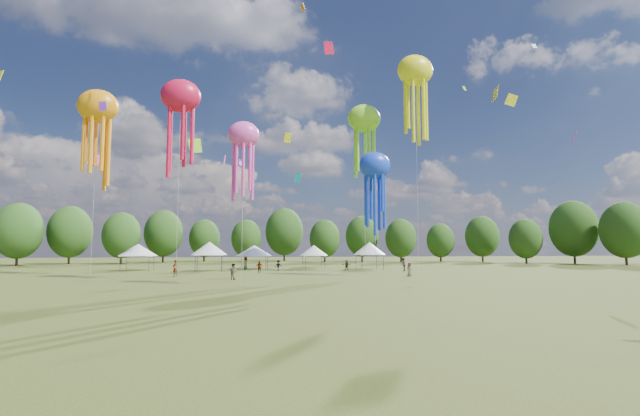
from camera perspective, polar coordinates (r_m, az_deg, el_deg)
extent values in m
plane|color=#384416|center=(16.93, 15.81, -16.13)|extent=(300.00, 300.00, 0.00)
imported|color=gray|center=(48.07, -10.93, -7.91)|extent=(1.03, 1.01, 1.67)
imported|color=gray|center=(71.06, -9.38, -6.89)|extent=(0.85, 1.07, 1.90)
imported|color=gray|center=(65.24, 10.48, -7.05)|extent=(0.95, 1.09, 1.89)
imported|color=gray|center=(66.24, -5.27, -7.24)|extent=(1.09, 0.80, 1.52)
imported|color=gray|center=(60.30, -7.69, -7.41)|extent=(0.98, 0.55, 1.58)
imported|color=gray|center=(67.46, 3.37, -7.20)|extent=(1.40, 1.28, 1.55)
imported|color=gray|center=(55.04, -17.84, -7.27)|extent=(0.77, 0.83, 1.90)
imported|color=gray|center=(54.16, 11.24, -7.64)|extent=(0.90, 0.88, 1.56)
cylinder|color=#47474C|center=(70.17, -23.94, -6.49)|extent=(0.08, 0.08, 2.05)
cylinder|color=#47474C|center=(73.95, -23.25, -6.42)|extent=(0.08, 0.08, 2.05)
cylinder|color=#47474C|center=(69.39, -20.80, -6.62)|extent=(0.08, 0.08, 2.05)
cylinder|color=#47474C|center=(73.21, -20.27, -6.53)|extent=(0.08, 0.08, 2.05)
cube|color=silver|center=(71.63, -22.04, -5.66)|extent=(4.28, 4.28, 0.10)
cone|color=silver|center=(71.62, -22.01, -4.92)|extent=(5.56, 5.56, 1.76)
cylinder|color=#47474C|center=(65.04, -15.50, -6.82)|extent=(0.08, 0.08, 2.20)
cylinder|color=#47474C|center=(68.57, -15.25, -6.72)|extent=(0.08, 0.08, 2.20)
cylinder|color=#47474C|center=(64.84, -12.36, -6.89)|extent=(0.08, 0.08, 2.20)
cylinder|color=#47474C|center=(68.38, -12.27, -6.79)|extent=(0.08, 0.08, 2.20)
cube|color=silver|center=(66.66, -13.82, -5.82)|extent=(3.94, 3.94, 0.10)
cone|color=silver|center=(66.65, -13.81, -4.96)|extent=(5.12, 5.12, 1.89)
cylinder|color=#47474C|center=(70.17, -9.86, -6.89)|extent=(0.08, 0.08, 1.95)
cylinder|color=#47474C|center=(74.06, -9.90, -6.79)|extent=(0.08, 0.08, 1.95)
cylinder|color=#47474C|center=(70.34, -6.66, -6.93)|extent=(0.08, 0.08, 1.95)
cylinder|color=#47474C|center=(74.22, -6.87, -6.82)|extent=(0.08, 0.08, 1.95)
cube|color=silver|center=(72.15, -8.31, -6.05)|extent=(4.29, 4.29, 0.10)
cone|color=silver|center=(72.13, -8.30, -5.34)|extent=(5.58, 5.58, 1.67)
cylinder|color=#47474C|center=(72.71, -1.83, -6.89)|extent=(0.08, 0.08, 1.96)
cylinder|color=#47474C|center=(75.84, -2.19, -6.81)|extent=(0.08, 0.08, 1.96)
cylinder|color=#47474C|center=(73.26, 0.64, -6.88)|extent=(0.08, 0.08, 1.96)
cylinder|color=#47474C|center=(76.37, 0.17, -6.81)|extent=(0.08, 0.08, 1.96)
cube|color=silver|center=(74.51, -0.80, -6.06)|extent=(3.57, 3.57, 0.10)
cone|color=silver|center=(74.50, -0.80, -5.37)|extent=(4.64, 4.64, 1.68)
cylinder|color=#47474C|center=(67.52, 5.31, -6.91)|extent=(0.08, 0.08, 2.20)
cylinder|color=#47474C|center=(70.75, 4.56, -6.83)|extent=(0.08, 0.08, 2.20)
cylinder|color=#47474C|center=(68.51, 8.02, -6.86)|extent=(0.08, 0.08, 2.20)
cylinder|color=#47474C|center=(71.70, 7.16, -6.78)|extent=(0.08, 0.08, 2.20)
cube|color=silver|center=(69.57, 6.26, -5.90)|extent=(3.75, 3.75, 0.10)
cone|color=silver|center=(69.56, 6.25, -5.08)|extent=(4.87, 4.87, 1.88)
ellipsoid|color=red|center=(51.34, -17.17, 13.38)|extent=(4.17, 2.92, 3.54)
cylinder|color=beige|center=(49.18, -17.46, 2.61)|extent=(0.03, 0.03, 19.35)
ellipsoid|color=#93EB26|center=(65.24, 5.60, 11.18)|extent=(4.70, 3.29, 4.00)
cylinder|color=beige|center=(63.09, 5.68, 1.75)|extent=(0.03, 0.03, 21.53)
ellipsoid|color=blue|center=(54.86, 6.91, 5.37)|extent=(3.82, 2.67, 3.25)
cylinder|color=beige|center=(54.06, 6.99, -1.53)|extent=(0.03, 0.03, 13.21)
ellipsoid|color=orange|center=(63.37, -26.26, 11.47)|extent=(4.85, 3.40, 4.13)
cylinder|color=beige|center=(61.33, -26.63, 2.11)|extent=(0.03, 0.03, 20.77)
ellipsoid|color=#FF4BC0|center=(42.15, -9.63, 9.14)|extent=(2.84, 1.99, 2.41)
cylinder|color=beige|center=(41.02, -9.77, -0.10)|extent=(0.03, 0.03, 13.60)
ellipsoid|color=#FFF91A|center=(65.74, 11.92, 16.64)|extent=(4.98, 3.49, 4.24)
cylinder|color=beige|center=(62.01, 12.15, 4.75)|extent=(0.03, 0.03, 27.49)
cube|color=orange|center=(64.72, -2.20, 23.99)|extent=(0.53, 0.75, 1.02)
cube|color=#FFF91A|center=(87.39, -4.09, 8.84)|extent=(1.60, 1.44, 1.81)
cube|color=#93EB26|center=(82.43, 17.77, 14.20)|extent=(0.86, 0.51, 0.97)
cube|color=#17C6C3|center=(60.90, -2.84, 3.85)|extent=(1.13, 0.89, 1.40)
cube|color=#FFF91A|center=(59.89, 23.02, 12.44)|extent=(1.63, 0.49, 1.83)
cube|color=#FF4BC0|center=(89.75, -11.96, 5.94)|extent=(0.42, 1.47, 1.87)
cube|color=purple|center=(58.75, -25.74, 11.53)|extent=(0.97, 0.22, 1.20)
cube|color=red|center=(80.51, 1.11, 19.55)|extent=(1.92, 0.51, 2.36)
cube|color=#FFF91A|center=(79.86, 21.27, 13.30)|extent=(0.82, 2.07, 2.54)
cube|color=blue|center=(91.43, 6.44, 5.81)|extent=(0.71, 1.77, 2.03)
cube|color=#17C6C3|center=(68.34, 25.45, 17.98)|extent=(0.63, 0.30, 0.76)
cube|color=#FF4BC0|center=(81.29, -26.58, 5.47)|extent=(2.05, 1.08, 2.26)
cube|color=purple|center=(73.91, -9.96, 5.63)|extent=(0.81, 1.35, 1.46)
cube|color=red|center=(63.63, 29.48, 7.82)|extent=(1.07, 1.42, 1.53)
cube|color=#93EB26|center=(64.04, -15.50, 7.59)|extent=(1.96, 0.78, 2.27)
cylinder|color=#38281C|center=(101.29, -33.95, -5.12)|extent=(0.44, 0.44, 3.36)
ellipsoid|color=#284A18|center=(101.33, -33.81, -2.39)|extent=(8.40, 8.40, 10.51)
cylinder|color=#38281C|center=(105.82, -29.14, -5.29)|extent=(0.44, 0.44, 3.41)
ellipsoid|color=#284A18|center=(105.86, -29.02, -2.64)|extent=(8.53, 8.53, 10.66)
cylinder|color=#38281C|center=(102.63, -23.86, -5.62)|extent=(0.44, 0.44, 3.07)
ellipsoid|color=#284A18|center=(102.64, -23.77, -3.16)|extent=(7.66, 7.66, 9.58)
cylinder|color=#38281C|center=(109.46, -19.23, -5.61)|extent=(0.44, 0.44, 3.43)
ellipsoid|color=#284A18|center=(109.50, -19.15, -3.03)|extent=(8.58, 8.58, 10.73)
cylinder|color=#38281C|center=(114.13, -14.44, -5.82)|extent=(0.44, 0.44, 2.95)
ellipsoid|color=#284A18|center=(114.14, -14.39, -3.70)|extent=(7.37, 7.37, 9.21)
cylinder|color=#38281C|center=(110.02, -9.31, -5.96)|extent=(0.44, 0.44, 2.89)
ellipsoid|color=#284A18|center=(110.02, -9.28, -3.80)|extent=(7.23, 7.23, 9.04)
cylinder|color=#38281C|center=(115.06, -4.54, -5.73)|extent=(0.44, 0.44, 3.84)
ellipsoid|color=#284A18|center=(115.12, -4.52, -2.99)|extent=(9.60, 9.60, 11.99)
cylinder|color=#38281C|center=(105.38, 0.60, -6.08)|extent=(0.44, 0.44, 2.84)
ellipsoid|color=#284A18|center=(105.39, 0.60, -3.86)|extent=(7.11, 7.11, 8.89)
cylinder|color=#38281C|center=(110.19, 5.34, -5.93)|extent=(0.44, 0.44, 3.16)
ellipsoid|color=#284A18|center=(110.21, 5.32, -3.57)|extent=(7.91, 7.91, 9.88)
cylinder|color=#38281C|center=(107.18, 10.21, -5.98)|extent=(0.44, 0.44, 2.88)
ellipsoid|color=#284A18|center=(107.18, 10.17, -3.76)|extent=(7.21, 7.21, 9.01)
cylinder|color=#38281C|center=(113.24, 15.01, -5.90)|extent=(0.44, 0.44, 2.63)
ellipsoid|color=#284A18|center=(113.23, 14.96, -3.98)|extent=(6.57, 6.57, 8.22)
cylinder|color=#38281C|center=(114.35, 19.86, -5.63)|extent=(0.44, 0.44, 3.13)
ellipsoid|color=#284A18|center=(114.37, 19.79, -3.38)|extent=(7.81, 7.81, 9.77)
cylinder|color=#38281C|center=(106.01, 24.60, -5.66)|extent=(0.44, 0.44, 2.72)
ellipsoid|color=#284A18|center=(106.01, 24.53, -3.54)|extent=(6.80, 6.80, 8.50)
cylinder|color=#38281C|center=(109.39, 29.48, -5.14)|extent=(0.44, 0.44, 3.81)
ellipsoid|color=#284A18|center=(109.46, 29.36, -2.28)|extent=(9.52, 9.52, 11.90)
cylinder|color=#38281C|center=(105.08, 34.21, -5.03)|extent=(0.44, 0.44, 3.51)
ellipsoid|color=#284A18|center=(105.12, 34.07, -2.29)|extent=(8.78, 8.78, 10.97)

